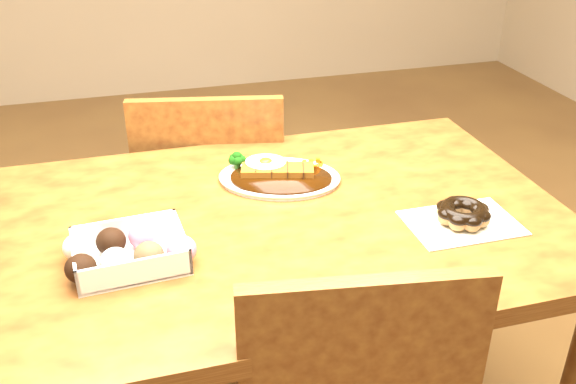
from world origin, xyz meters
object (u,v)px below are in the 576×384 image
object	(u,v)px
katsu_curry_plate	(277,175)
donut_box	(127,251)
pon_de_ring	(463,214)
table	(281,255)
chair_far	(214,209)

from	to	relation	value
katsu_curry_plate	donut_box	distance (m)	0.43
katsu_curry_plate	pon_de_ring	world-z (taller)	katsu_curry_plate
table	chair_far	size ratio (longest dim) A/B	1.38
pon_de_ring	donut_box	bearing A→B (deg)	176.71
donut_box	pon_de_ring	bearing A→B (deg)	-3.29
table	donut_box	distance (m)	0.35
donut_box	pon_de_ring	world-z (taller)	donut_box
chair_far	donut_box	size ratio (longest dim) A/B	3.65
table	katsu_curry_plate	bearing A→B (deg)	77.58
katsu_curry_plate	donut_box	xyz separation A→B (m)	(-0.35, -0.25, 0.01)
table	katsu_curry_plate	size ratio (longest dim) A/B	3.71
chair_far	katsu_curry_plate	xyz separation A→B (m)	(0.10, -0.38, 0.29)
katsu_curry_plate	pon_de_ring	xyz separation A→B (m)	(0.31, -0.29, 0.01)
table	donut_box	size ratio (longest dim) A/B	5.03
donut_box	katsu_curry_plate	bearing A→B (deg)	35.54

